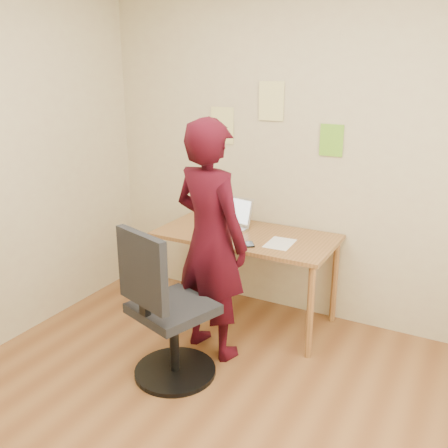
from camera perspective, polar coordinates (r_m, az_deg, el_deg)
The scene contains 10 objects.
room at distance 2.45m, azimuth -4.73°, elevation 1.93°, with size 3.58×3.58×2.78m.
desk at distance 3.96m, azimuth 2.52°, elevation -2.33°, with size 1.40×0.70×0.74m.
laptop at distance 4.06m, azimuth 0.44°, elevation 0.27°, with size 0.39×0.36×0.24m.
paper_sheet at distance 3.74m, azimuth 6.41°, elevation -2.21°, with size 0.19×0.27×0.00m, color white.
phone at distance 3.70m, azimuth 2.93°, elevation -2.32°, with size 0.12×0.13×0.01m.
wall_note_left at distance 4.25m, azimuth -0.21°, elevation 11.21°, with size 0.21×0.00×0.30m, color #ECE28D.
wall_note_mid at distance 4.04m, azimuth 5.42°, elevation 13.81°, with size 0.21×0.00×0.30m, color #ECE28D.
wall_note_right at distance 3.90m, azimuth 12.17°, elevation 9.33°, with size 0.18×0.00×0.24m, color #6FBB2A.
office_chair at distance 3.31m, azimuth -6.78°, elevation -10.49°, with size 0.59×0.60×1.07m.
person at distance 3.46m, azimuth -1.56°, elevation -1.91°, with size 0.62×0.41×1.70m, color #330610.
Camera 1 is at (1.29, -1.97, 2.02)m, focal length 40.00 mm.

